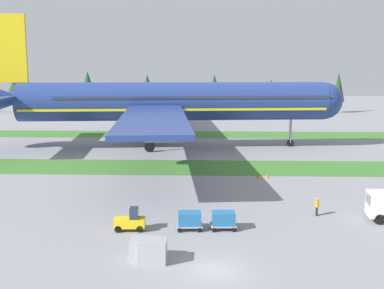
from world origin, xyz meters
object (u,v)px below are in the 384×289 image
(cargo_dolly_second, at_px, (223,219))
(uld_container_0, at_px, (145,249))
(baggage_tug, at_px, (131,221))
(uld_container_1, at_px, (152,251))
(taxiway_marker_0, at_px, (258,177))
(cargo_dolly_lead, at_px, (190,219))
(taxiway_marker_1, at_px, (267,176))
(airliner, at_px, (163,101))
(ground_crew_loader, at_px, (317,206))

(cargo_dolly_second, distance_m, uld_container_0, 9.00)
(baggage_tug, distance_m, cargo_dolly_second, 7.93)
(uld_container_1, relative_size, taxiway_marker_0, 3.24)
(cargo_dolly_lead, bearing_deg, taxiway_marker_1, -28.03)
(baggage_tug, bearing_deg, taxiway_marker_1, -38.50)
(uld_container_1, xyz_separation_m, taxiway_marker_0, (10.12, 25.93, -0.50))
(baggage_tug, distance_m, taxiway_marker_0, 23.15)
(taxiway_marker_0, bearing_deg, cargo_dolly_second, -104.46)
(airliner, bearing_deg, uld_container_1, -1.18)
(uld_container_0, xyz_separation_m, taxiway_marker_0, (10.71, 25.64, -0.50))
(uld_container_1, bearing_deg, baggage_tug, 111.77)
(airliner, distance_m, ground_crew_loader, 42.05)
(cargo_dolly_second, height_order, uld_container_0, uld_container_0)
(ground_crew_loader, distance_m, taxiway_marker_1, 15.61)
(uld_container_0, bearing_deg, taxiway_marker_0, 67.32)
(uld_container_0, height_order, taxiway_marker_1, uld_container_0)
(cargo_dolly_second, height_order, ground_crew_loader, ground_crew_loader)
(taxiway_marker_0, distance_m, taxiway_marker_1, 1.40)
(taxiway_marker_1, bearing_deg, taxiway_marker_0, -150.24)
(cargo_dolly_second, distance_m, taxiway_marker_0, 19.44)
(cargo_dolly_second, distance_m, uld_container_1, 8.85)
(ground_crew_loader, relative_size, taxiway_marker_1, 3.75)
(taxiway_marker_0, bearing_deg, baggage_tug, -123.46)
(baggage_tug, bearing_deg, taxiway_marker_0, -37.02)
(airliner, distance_m, uld_container_1, 49.37)
(cargo_dolly_lead, distance_m, uld_container_1, 7.32)
(cargo_dolly_second, bearing_deg, uld_container_0, 135.77)
(ground_crew_loader, height_order, taxiway_marker_0, ground_crew_loader)
(baggage_tug, relative_size, cargo_dolly_second, 1.17)
(uld_container_1, bearing_deg, cargo_dolly_second, 53.46)
(cargo_dolly_lead, xyz_separation_m, taxiway_marker_1, (8.96, 19.69, -0.69))
(taxiway_marker_0, bearing_deg, airliner, 121.32)
(ground_crew_loader, bearing_deg, cargo_dolly_second, -60.65)
(cargo_dolly_lead, height_order, uld_container_1, uld_container_1)
(cargo_dolly_lead, distance_m, taxiway_marker_1, 21.65)
(cargo_dolly_second, height_order, taxiway_marker_1, cargo_dolly_second)
(cargo_dolly_lead, xyz_separation_m, uld_container_0, (-2.97, -6.64, -0.11))
(cargo_dolly_second, relative_size, ground_crew_loader, 1.32)
(cargo_dolly_lead, relative_size, ground_crew_loader, 1.32)
(cargo_dolly_second, bearing_deg, ground_crew_loader, -68.30)
(uld_container_1, relative_size, taxiway_marker_1, 4.31)
(baggage_tug, xyz_separation_m, taxiway_marker_1, (13.98, 20.01, -0.58))
(baggage_tug, relative_size, ground_crew_loader, 1.54)
(uld_container_0, distance_m, uld_container_1, 0.66)
(cargo_dolly_lead, distance_m, uld_container_0, 7.28)
(taxiway_marker_0, bearing_deg, taxiway_marker_1, 29.76)
(airliner, height_order, cargo_dolly_second, airliner)
(airliner, height_order, cargo_dolly_lead, airliner)
(ground_crew_loader, xyz_separation_m, uld_container_1, (-14.11, -11.28, -0.13))
(airliner, xyz_separation_m, ground_crew_loader, (17.85, -37.43, -7.02))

